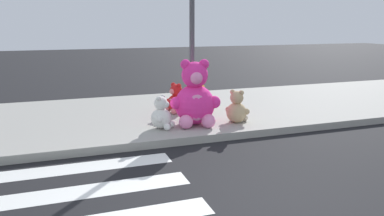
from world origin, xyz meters
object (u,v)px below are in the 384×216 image
sign_pole (192,39)px  plush_pink_large (195,99)px  plush_tan (237,109)px  plush_red (175,101)px  plush_yellow (200,101)px  plush_white (162,115)px

sign_pole → plush_pink_large: 1.31m
plush_tan → plush_red: bearing=127.3°
sign_pole → plush_yellow: 1.60m
sign_pole → plush_yellow: bearing=53.8°
plush_pink_large → sign_pole: bearing=76.5°
sign_pole → plush_pink_large: size_ratio=2.40×
sign_pole → plush_yellow: size_ratio=5.26×
plush_yellow → plush_white: bearing=-136.2°
plush_pink_large → plush_red: plush_pink_large is taller
plush_yellow → plush_white: size_ratio=0.92×
sign_pole → plush_red: sign_pole is taller
plush_red → plush_white: size_ratio=1.04×
plush_white → plush_yellow: bearing=43.8°
plush_pink_large → plush_white: bearing=-174.2°
plush_pink_large → plush_tan: 0.93m
plush_yellow → plush_tan: 1.30m
plush_yellow → sign_pole: bearing=-126.2°
plush_pink_large → plush_white: (-0.71, -0.07, -0.27)m
plush_yellow → plush_white: plush_white is taller
plush_yellow → plush_red: bearing=179.3°
sign_pole → plush_tan: bearing=-43.6°
plush_red → plush_tan: 1.58m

